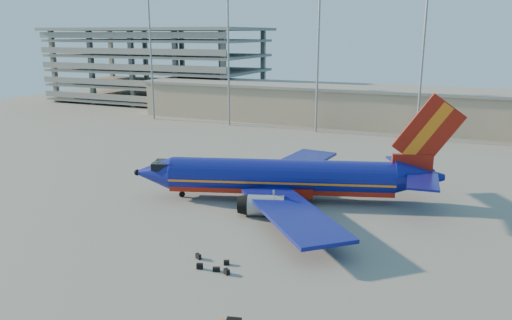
# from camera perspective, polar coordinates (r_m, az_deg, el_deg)

# --- Properties ---
(ground) EXTENTS (220.00, 220.00, 0.00)m
(ground) POSITION_cam_1_polar(r_m,az_deg,el_deg) (60.78, -1.25, -4.74)
(ground) COLOR slate
(ground) RESTS_ON ground
(terminal_building) EXTENTS (122.00, 16.00, 8.50)m
(terminal_building) POSITION_cam_1_polar(r_m,az_deg,el_deg) (112.16, 16.09, 5.77)
(terminal_building) COLOR tan
(terminal_building) RESTS_ON ground
(parking_garage) EXTENTS (62.00, 32.00, 21.40)m
(parking_garage) POSITION_cam_1_polar(r_m,az_deg,el_deg) (153.00, -11.03, 10.97)
(parking_garage) COLOR slate
(parking_garage) RESTS_ON ground
(light_mast_row) EXTENTS (101.60, 1.60, 28.65)m
(light_mast_row) POSITION_cam_1_polar(r_m,az_deg,el_deg) (100.05, 12.76, 12.63)
(light_mast_row) COLOR gray
(light_mast_row) RESTS_ON ground
(aircraft_main) EXTENTS (37.93, 35.88, 13.27)m
(aircraft_main) POSITION_cam_1_polar(r_m,az_deg,el_deg) (60.44, 3.73, -2.06)
(aircraft_main) COLOR navy
(aircraft_main) RESTS_ON ground
(luggage_pile) EXTENTS (4.34, 2.20, 0.51)m
(luggage_pile) POSITION_cam_1_polar(r_m,az_deg,el_deg) (44.46, -4.94, -11.89)
(luggage_pile) COLOR black
(luggage_pile) RESTS_ON ground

